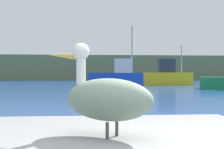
% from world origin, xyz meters
% --- Properties ---
extents(hillside_backdrop, '(140.00, 15.67, 5.49)m').
position_xyz_m(hillside_backdrop, '(0.00, 74.30, 2.74)').
color(hillside_backdrop, '#6B7A51').
rests_on(hillside_backdrop, ground).
extents(pelican, '(1.14, 0.99, 0.88)m').
position_xyz_m(pelican, '(-0.49, 0.49, 0.95)').
color(pelican, gray).
rests_on(pelican, pier_dock).
extents(fishing_boat_yellow, '(5.55, 1.83, 4.56)m').
position_xyz_m(fishing_boat_yellow, '(8.86, 33.47, 1.01)').
color(fishing_boat_yellow, yellow).
rests_on(fishing_boat_yellow, ground).
extents(fishing_boat_blue, '(4.87, 1.85, 5.47)m').
position_xyz_m(fishing_boat_blue, '(2.21, 25.39, 0.91)').
color(fishing_boat_blue, blue).
rests_on(fishing_boat_blue, ground).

